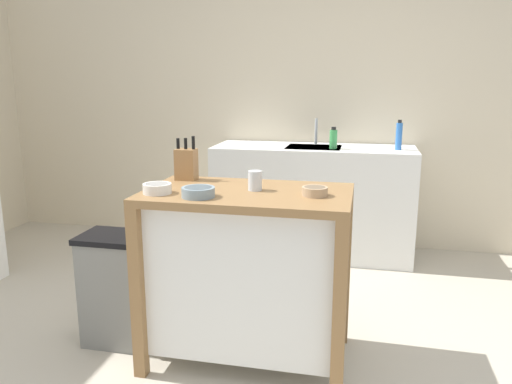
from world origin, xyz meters
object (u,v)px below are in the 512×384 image
bowl_ceramic_wide (157,188)px  sink_faucet (316,131)px  bowl_stoneware_deep (198,192)px  bottle_spray_cleaner (399,136)px  trash_bin (117,288)px  knife_block (186,164)px  drinking_cup (255,181)px  bottle_dish_soap (333,139)px  bowl_ceramic_small (315,191)px  kitchen_island (248,267)px

bowl_ceramic_wide → sink_faucet: bearing=74.3°
bowl_stoneware_deep → bottle_spray_cleaner: size_ratio=0.67×
trash_bin → knife_block: bearing=28.8°
sink_faucet → knife_block: bearing=-108.1°
bowl_ceramic_wide → sink_faucet: 2.10m
sink_faucet → bowl_ceramic_wide: bearing=-105.7°
knife_block → trash_bin: knife_block is taller
drinking_cup → trash_bin: size_ratio=0.16×
bowl_ceramic_wide → trash_bin: size_ratio=0.22×
knife_block → sink_faucet: knife_block is taller
bottle_spray_cleaner → trash_bin: bearing=-133.1°
sink_faucet → bottle_dish_soap: bearing=-55.7°
bowl_ceramic_small → bottle_dish_soap: 1.68m
knife_block → bowl_stoneware_deep: knife_block is taller
bowl_stoneware_deep → bottle_dish_soap: 1.89m
bottle_dish_soap → bottle_spray_cleaner: size_ratio=0.74×
knife_block → sink_faucet: 1.75m
drinking_cup → sink_faucet: bearing=86.4°
drinking_cup → bowl_ceramic_wide: bearing=-159.3°
knife_block → bottle_dish_soap: 1.60m
bottle_dish_soap → drinking_cup: bearing=-99.8°
sink_faucet → bowl_ceramic_small: bearing=-84.4°
bowl_ceramic_wide → drinking_cup: drinking_cup is taller
knife_block → bowl_stoneware_deep: (0.20, -0.39, -0.06)m
trash_bin → bottle_dish_soap: (1.07, 1.63, 0.67)m
knife_block → bowl_ceramic_wide: size_ratio=1.74×
drinking_cup → trash_bin: (-0.79, -0.01, -0.64)m
bottle_spray_cleaner → bottle_dish_soap: bearing=-174.3°
knife_block → bowl_ceramic_wide: knife_block is taller
bowl_stoneware_deep → bowl_ceramic_wide: bowl_ceramic_wide is taller
trash_bin → sink_faucet: size_ratio=2.86×
drinking_cup → bowl_stoneware_deep: bearing=-138.7°
bowl_stoneware_deep → trash_bin: size_ratio=0.25×
bowl_ceramic_small → bottle_spray_cleaner: bearing=74.5°
knife_block → bowl_ceramic_small: (0.73, -0.24, -0.07)m
knife_block → bottle_spray_cleaner: (1.21, 1.48, 0.02)m
kitchen_island → sink_faucet: size_ratio=4.67×
bowl_ceramic_small → bottle_dish_soap: bearing=90.8°
knife_block → trash_bin: (-0.36, -0.20, -0.68)m
knife_block → bottle_spray_cleaner: 1.91m
kitchen_island → bowl_ceramic_wide: size_ratio=7.42×
kitchen_island → bowl_ceramic_small: bearing=-5.9°
bottle_spray_cleaner → bowl_ceramic_wide: bearing=-123.8°
drinking_cup → bottle_dish_soap: (0.28, 1.62, 0.03)m
bottle_spray_cleaner → sink_faucet: bearing=164.4°
trash_bin → bowl_stoneware_deep: bearing=-18.7°
sink_faucet → bottle_spray_cleaner: bottle_spray_cleaner is taller
bowl_stoneware_deep → bowl_ceramic_small: (0.53, 0.14, -0.00)m
knife_block → bowl_stoneware_deep: bearing=-62.8°
bowl_stoneware_deep → bottle_spray_cleaner: (1.01, 1.87, 0.08)m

